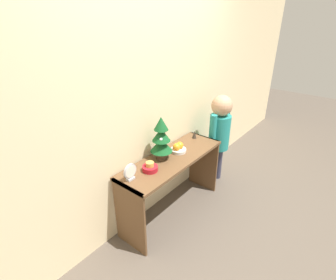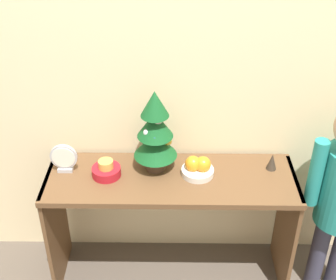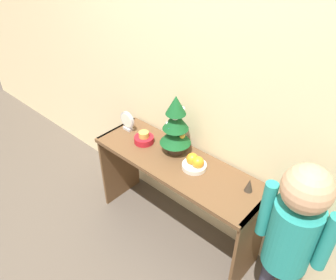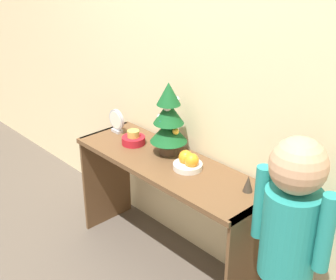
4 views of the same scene
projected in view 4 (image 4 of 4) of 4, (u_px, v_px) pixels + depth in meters
The scene contains 9 objects.
ground_plane at pixel (143, 274), 2.87m from camera, with size 12.00×12.00×0.00m, color brown.
back_wall at pixel (201, 62), 2.64m from camera, with size 7.00×0.05×2.50m, color beige.
console_table at pixel (168, 184), 2.77m from camera, with size 1.28×0.42×0.70m.
mini_tree at pixel (169, 119), 2.71m from camera, with size 0.22×0.22×0.45m.
fruit_bowl at pixel (188, 162), 2.62m from camera, with size 0.17×0.17×0.10m.
singing_bowl at pixel (133, 139), 2.92m from camera, with size 0.15×0.15×0.09m.
desk_clock at pixel (117, 121), 3.06m from camera, with size 0.14×0.04×0.16m.
figurine at pixel (248, 184), 2.39m from camera, with size 0.05×0.05×0.09m.
child_figure at pixel (291, 226), 2.08m from camera, with size 0.40×0.26×1.17m.
Camera 4 is at (1.76, -1.43, 1.96)m, focal length 50.00 mm.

